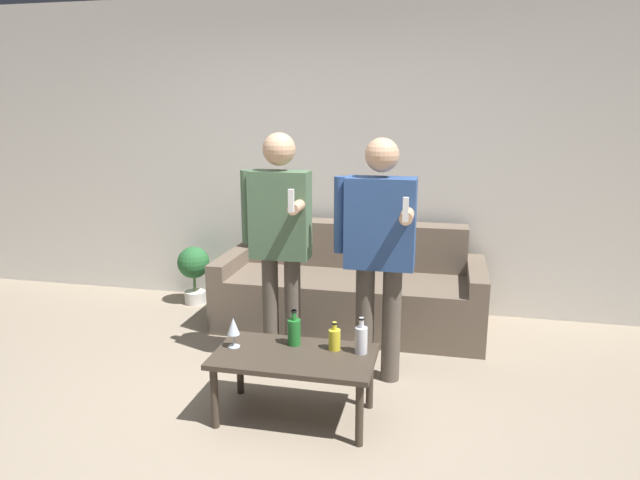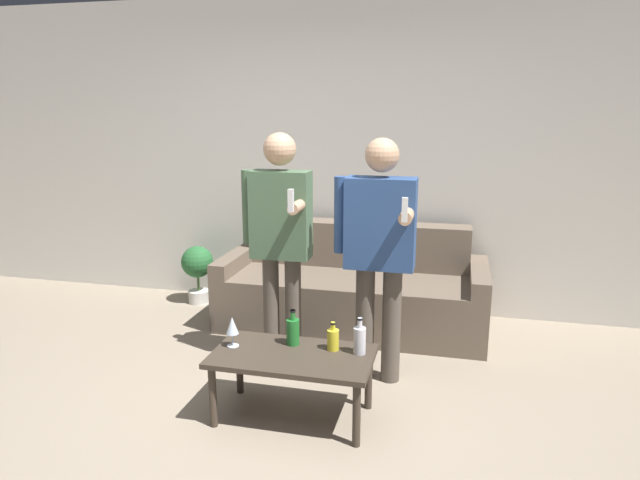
# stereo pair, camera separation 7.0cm
# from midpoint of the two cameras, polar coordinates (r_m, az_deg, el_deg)

# --- Properties ---
(ground_plane) EXTENTS (16.00, 16.00, 0.00)m
(ground_plane) POSITION_cam_midpoint_polar(r_m,az_deg,el_deg) (3.32, -8.06, -19.29)
(ground_plane) COLOR gray
(wall_back) EXTENTS (8.00, 0.06, 2.70)m
(wall_back) POSITION_cam_midpoint_polar(r_m,az_deg,el_deg) (5.04, 0.73, 8.38)
(wall_back) COLOR silver
(wall_back) RESTS_ON ground_plane
(couch) EXTENTS (2.14, 0.85, 0.82)m
(couch) POSITION_cam_midpoint_polar(r_m,az_deg,el_deg) (4.73, 2.63, -5.02)
(couch) COLOR #6B5B4C
(couch) RESTS_ON ground_plane
(coffee_table) EXTENTS (0.92, 0.51, 0.40)m
(coffee_table) POSITION_cam_midpoint_polar(r_m,az_deg,el_deg) (3.35, -3.19, -12.07)
(coffee_table) COLOR #3D3328
(coffee_table) RESTS_ON ground_plane
(bottle_orange) EXTENTS (0.07, 0.07, 0.22)m
(bottle_orange) POSITION_cam_midpoint_polar(r_m,az_deg,el_deg) (3.30, 3.53, -9.87)
(bottle_orange) COLOR silver
(bottle_orange) RESTS_ON coffee_table
(bottle_green) EXTENTS (0.08, 0.08, 0.22)m
(bottle_green) POSITION_cam_midpoint_polar(r_m,az_deg,el_deg) (3.41, -3.20, -9.08)
(bottle_green) COLOR #23752D
(bottle_green) RESTS_ON coffee_table
(bottle_dark) EXTENTS (0.07, 0.07, 0.17)m
(bottle_dark) POSITION_cam_midpoint_polar(r_m,az_deg,el_deg) (3.35, 0.85, -9.84)
(bottle_dark) COLOR yellow
(bottle_dark) RESTS_ON coffee_table
(wine_glass_near) EXTENTS (0.07, 0.07, 0.18)m
(wine_glass_near) POSITION_cam_midpoint_polar(r_m,az_deg,el_deg) (3.40, -9.25, -8.59)
(wine_glass_near) COLOR silver
(wine_glass_near) RESTS_ON coffee_table
(person_standing_left) EXTENTS (0.47, 0.42, 1.61)m
(person_standing_left) POSITION_cam_midpoint_polar(r_m,az_deg,el_deg) (3.82, -4.59, 0.78)
(person_standing_left) COLOR brown
(person_standing_left) RESTS_ON ground_plane
(person_standing_right) EXTENTS (0.52, 0.42, 1.59)m
(person_standing_right) POSITION_cam_midpoint_polar(r_m,az_deg,el_deg) (3.63, 5.37, -0.34)
(person_standing_right) COLOR brown
(person_standing_right) RESTS_ON ground_plane
(potted_plant) EXTENTS (0.29, 0.29, 0.54)m
(potted_plant) POSITION_cam_midpoint_polar(r_m,az_deg,el_deg) (5.34, -12.88, -2.71)
(potted_plant) COLOR silver
(potted_plant) RESTS_ON ground_plane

